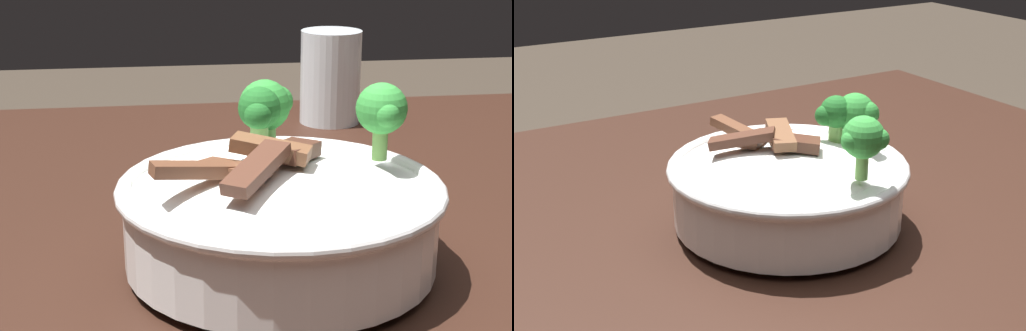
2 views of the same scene
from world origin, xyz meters
TOP-DOWN VIEW (x-y plane):
  - dining_table at (0.00, 0.00)m, footprint 1.16×0.95m
  - rice_bowl at (-0.02, 0.00)m, footprint 0.26×0.26m

SIDE VIEW (x-z plane):
  - dining_table at x=0.00m, z-range 0.29..1.11m
  - rice_bowl at x=-0.02m, z-range 0.79..0.94m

